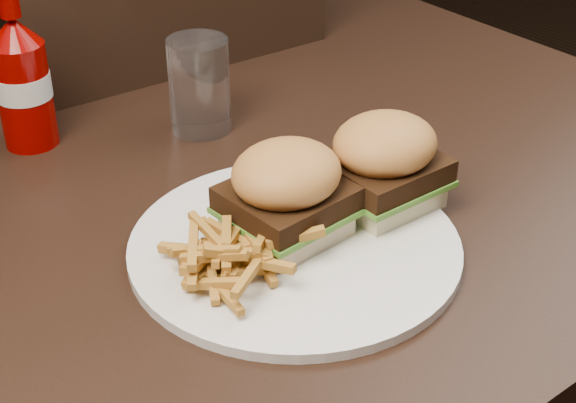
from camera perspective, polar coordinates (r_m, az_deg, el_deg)
dining_table at (r=0.93m, az=-4.58°, el=-0.64°), size 1.20×0.80×0.04m
chair_far at (r=1.52m, az=-9.83°, el=-0.17°), size 0.49×0.49×0.04m
plate at (r=0.83m, az=0.43°, el=-2.93°), size 0.31×0.31×0.01m
sandwich_half_a at (r=0.83m, az=-0.09°, el=-1.47°), size 0.10×0.09×0.02m
sandwich_half_b at (r=0.88m, az=6.09°, el=0.57°), size 0.10×0.09×0.02m
fries_pile at (r=0.78m, az=-3.07°, el=-3.18°), size 0.13×0.13×0.04m
ketchup_bottle at (r=1.03m, az=-16.65°, el=6.61°), size 0.08×0.08×0.12m
tumbler at (r=1.03m, az=-5.75°, el=7.46°), size 0.09×0.09×0.11m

